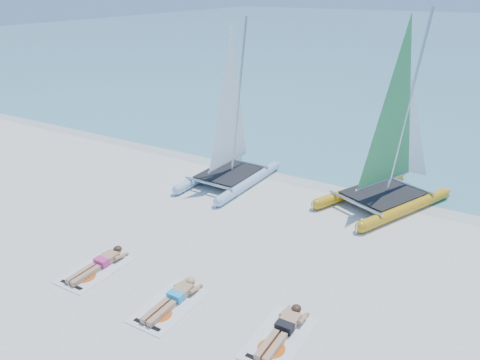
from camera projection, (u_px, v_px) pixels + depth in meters
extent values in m
plane|color=white|center=(232.00, 247.00, 12.79)|extent=(140.00, 140.00, 0.00)
cube|color=#76C1C6|center=(479.00, 36.00, 62.60)|extent=(140.00, 115.00, 0.01)
cube|color=silver|center=(311.00, 180.00, 17.14)|extent=(140.00, 1.40, 0.01)
cylinder|color=#C1DFFE|center=(210.00, 172.00, 17.38)|extent=(0.45, 3.85, 0.34)
cone|color=#C1DFFE|center=(240.00, 156.00, 19.02)|extent=(0.34, 0.50, 0.32)
cylinder|color=#C1DFFE|center=(249.00, 182.00, 16.53)|extent=(0.45, 3.85, 0.34)
cone|color=#C1DFFE|center=(277.00, 164.00, 18.18)|extent=(0.34, 0.50, 0.32)
cube|color=black|center=(229.00, 172.00, 16.88)|extent=(1.71, 2.16, 0.03)
cylinder|color=silver|center=(239.00, 96.00, 16.38)|extent=(0.11, 1.01, 5.29)
cylinder|color=gold|center=(360.00, 189.00, 15.94)|extent=(2.00, 3.90, 0.36)
cone|color=gold|center=(402.00, 175.00, 17.14)|extent=(0.53, 0.62, 0.34)
cylinder|color=gold|center=(405.00, 209.00, 14.56)|extent=(2.00, 3.90, 0.36)
cone|color=gold|center=(448.00, 191.00, 15.76)|extent=(0.53, 0.62, 0.34)
cube|color=black|center=(383.00, 193.00, 15.17)|extent=(2.53, 2.78, 0.03)
cylinder|color=silver|center=(409.00, 104.00, 14.46)|extent=(0.52, 1.02, 5.66)
cube|color=white|center=(95.00, 270.00, 11.76)|extent=(1.00, 1.85, 0.02)
cube|color=tan|center=(107.00, 258.00, 12.06)|extent=(0.36, 0.55, 0.17)
cube|color=#D7327E|center=(102.00, 262.00, 11.90)|extent=(0.37, 0.22, 0.17)
cube|color=tan|center=(83.00, 275.00, 11.44)|extent=(0.31, 0.85, 0.13)
sphere|color=tan|center=(117.00, 250.00, 12.34)|extent=(0.21, 0.21, 0.21)
ellipsoid|color=#372314|center=(118.00, 249.00, 12.33)|extent=(0.22, 0.24, 0.15)
cube|color=white|center=(170.00, 306.00, 10.46)|extent=(1.00, 1.85, 0.02)
cube|color=tan|center=(181.00, 292.00, 10.76)|extent=(0.36, 0.55, 0.17)
cube|color=#29A0DA|center=(176.00, 296.00, 10.60)|extent=(0.37, 0.22, 0.17)
cube|color=tan|center=(159.00, 312.00, 10.14)|extent=(0.31, 0.85, 0.13)
sphere|color=tan|center=(191.00, 282.00, 11.04)|extent=(0.21, 0.21, 0.21)
ellipsoid|color=tan|center=(191.00, 280.00, 11.03)|extent=(0.22, 0.24, 0.15)
cube|color=white|center=(279.00, 338.00, 9.51)|extent=(1.00, 1.85, 0.02)
cube|color=tan|center=(289.00, 322.00, 9.81)|extent=(0.36, 0.55, 0.17)
cube|color=black|center=(284.00, 327.00, 9.65)|extent=(0.37, 0.22, 0.17)
cube|color=tan|center=(271.00, 346.00, 9.19)|extent=(0.31, 0.85, 0.13)
sphere|color=tan|center=(296.00, 310.00, 10.09)|extent=(0.21, 0.21, 0.21)
ellipsoid|color=#372314|center=(296.00, 309.00, 10.08)|extent=(0.22, 0.24, 0.15)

